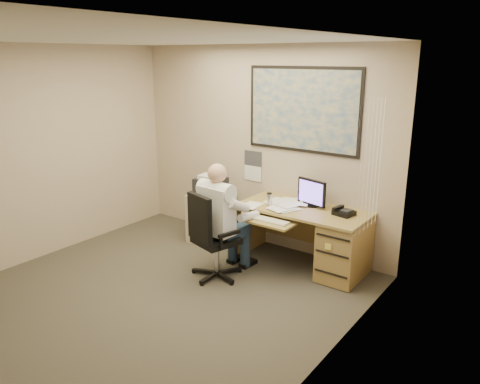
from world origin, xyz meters
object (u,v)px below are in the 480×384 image
Objects in this scene: desk at (327,237)px; office_chair at (215,254)px; filing_cabinet at (211,212)px; person at (218,221)px.

office_chair is (-0.98, -0.94, -0.13)m from desk.
person reaches higher than filing_cabinet.
desk is 1.37m from office_chair.
desk is 1.16× the size of person.
desk is 1.80m from filing_cabinet.
office_chair is at bearing -56.15° from filing_cabinet.
desk reaches higher than filing_cabinet.
filing_cabinet is at bearing -179.56° from desk.
person reaches higher than office_chair.
person reaches higher than desk.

